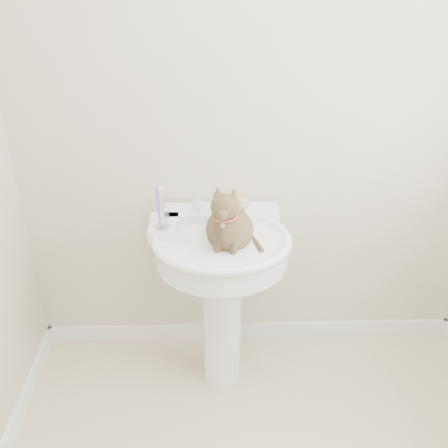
{
  "coord_description": "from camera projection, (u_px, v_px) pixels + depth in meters",
  "views": [
    {
      "loc": [
        -0.21,
        -1.03,
        1.9
      ],
      "look_at": [
        -0.15,
        0.79,
        0.89
      ],
      "focal_mm": 40.0,
      "sensor_mm": 36.0,
      "label": 1
    }
  ],
  "objects": [
    {
      "name": "wall_back",
      "position": [
        256.0,
        117.0,
        2.18
      ],
      "size": [
        2.2,
        0.0,
        2.5
      ],
      "primitive_type": null,
      "color": "beige",
      "rests_on": "ground"
    },
    {
      "name": "baseboard_back",
      "position": [
        250.0,
        330.0,
        2.76
      ],
      "size": [
        2.2,
        0.02,
        0.09
      ],
      "primitive_type": "cube",
      "color": "white",
      "rests_on": "floor"
    },
    {
      "name": "pedestal_sink",
      "position": [
        221.0,
        266.0,
        2.2
      ],
      "size": [
        0.62,
        0.6,
        0.85
      ],
      "color": "white",
      "rests_on": "floor"
    },
    {
      "name": "faucet",
      "position": [
        221.0,
        205.0,
        2.23
      ],
      "size": [
        0.28,
        0.12,
        0.14
      ],
      "color": "silver",
      "rests_on": "pedestal_sink"
    },
    {
      "name": "soap_bar",
      "position": [
        237.0,
        202.0,
        2.32
      ],
      "size": [
        0.1,
        0.08,
        0.03
      ],
      "primitive_type": "cube",
      "rotation": [
        0.0,
        0.0,
        -0.27
      ],
      "color": "orange",
      "rests_on": "pedestal_sink"
    },
    {
      "name": "toothbrush_cup",
      "position": [
        162.0,
        218.0,
        2.11
      ],
      "size": [
        0.07,
        0.07,
        0.19
      ],
      "rotation": [
        0.0,
        0.0,
        -0.11
      ],
      "color": "silver",
      "rests_on": "pedestal_sink"
    },
    {
      "name": "cat",
      "position": [
        229.0,
        226.0,
        2.06
      ],
      "size": [
        0.22,
        0.28,
        0.4
      ],
      "rotation": [
        0.0,
        0.0,
        -0.22
      ],
      "color": "brown",
      "rests_on": "pedestal_sink"
    }
  ]
}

